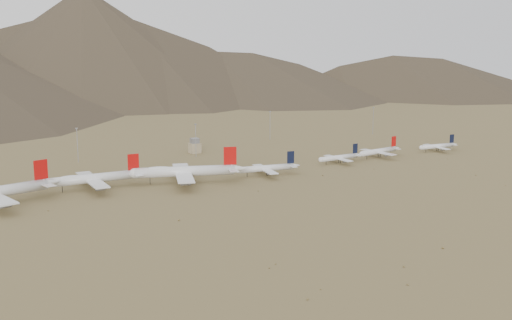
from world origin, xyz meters
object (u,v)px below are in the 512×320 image
widebody_centre (94,178)px  control_tower (195,146)px  widebody_east (185,171)px  narrowbody_b (340,157)px  narrowbody_a (268,168)px

widebody_centre → control_tower: widebody_centre is taller
widebody_centre → widebody_east: size_ratio=0.91×
widebody_centre → narrowbody_b: size_ratio=1.64×
control_tower → narrowbody_b: bearing=-50.3°
widebody_east → narrowbody_a: 57.36m
narrowbody_b → control_tower: (-75.08, 90.42, 1.05)m
widebody_centre → narrowbody_b: widebody_centre is taller
control_tower → narrowbody_a: bearing=-85.7°
widebody_centre → control_tower: size_ratio=5.46×
widebody_centre → control_tower: 130.66m
widebody_east → control_tower: (49.33, 93.12, -2.41)m
widebody_east → narrowbody_a: bearing=12.8°
widebody_centre → narrowbody_a: size_ratio=1.42×
widebody_centre → widebody_east: 56.15m
narrowbody_a → narrowbody_b: bearing=17.5°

